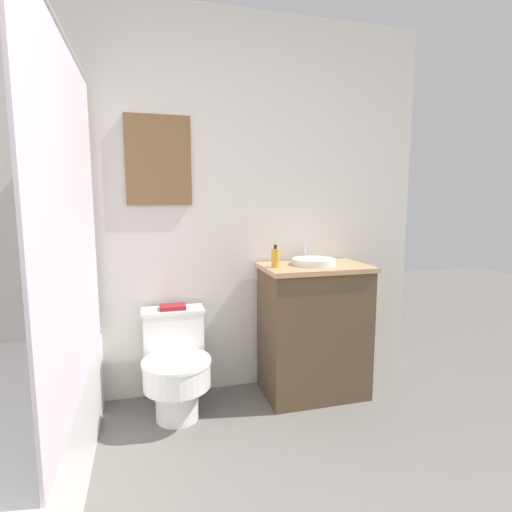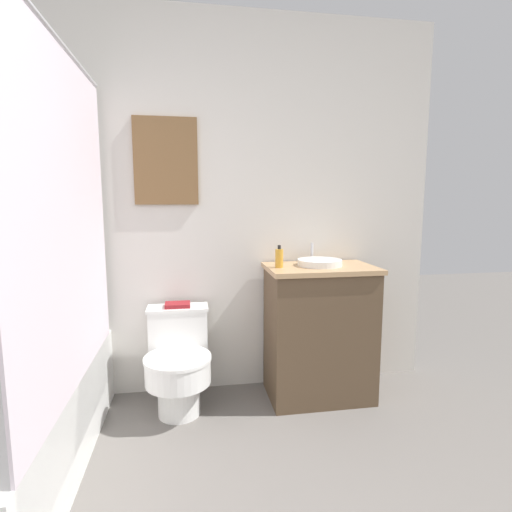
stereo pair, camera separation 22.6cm
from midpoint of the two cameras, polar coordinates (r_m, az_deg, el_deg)
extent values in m
cube|color=silver|center=(2.67, -12.72, 6.74)|extent=(3.33, 0.05, 2.50)
cube|color=brown|center=(2.64, -16.23, 13.02)|extent=(0.40, 0.02, 0.55)
cube|color=silver|center=(2.63, -16.23, 13.03)|extent=(0.37, 0.01, 0.52)
cube|color=white|center=(2.27, -34.46, -21.77)|extent=(0.63, 1.56, 0.45)
cube|color=silver|center=(1.92, -27.76, -0.11)|extent=(0.01, 1.43, 1.78)
cylinder|color=#B7B7BC|center=(2.02, -29.63, 26.39)|extent=(0.02, 1.43, 0.02)
cylinder|color=white|center=(2.60, -13.81, -19.44)|extent=(0.25, 0.25, 0.23)
cylinder|color=white|center=(2.47, -13.92, -16.19)|extent=(0.39, 0.39, 0.14)
cylinder|color=white|center=(2.44, -13.98, -14.47)|extent=(0.40, 0.40, 0.02)
cube|color=white|center=(2.65, -14.17, -11.29)|extent=(0.37, 0.17, 0.34)
cube|color=white|center=(2.59, -14.30, -7.56)|extent=(0.38, 0.18, 0.02)
cube|color=brown|center=(2.72, 5.83, -10.82)|extent=(0.66, 0.43, 0.85)
cube|color=tan|center=(2.61, 5.97, -1.64)|extent=(0.69, 0.46, 0.03)
cylinder|color=white|center=(2.62, 5.82, -0.81)|extent=(0.29, 0.29, 0.04)
cylinder|color=silver|center=(2.77, 4.58, 0.62)|extent=(0.02, 0.02, 0.13)
cylinder|color=gold|center=(2.50, 0.20, -0.31)|extent=(0.05, 0.05, 0.12)
cylinder|color=black|center=(2.49, 0.20, 1.30)|extent=(0.02, 0.02, 0.02)
cube|color=maroon|center=(2.59, -14.32, -7.09)|extent=(0.16, 0.12, 0.02)
camera|label=1|loc=(0.11, -92.86, -0.40)|focal=28.00mm
camera|label=2|loc=(0.11, 87.14, 0.40)|focal=28.00mm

